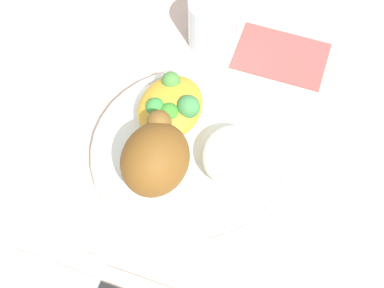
{
  "coord_description": "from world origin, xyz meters",
  "views": [
    {
      "loc": [
        -0.3,
        -0.12,
        0.59
      ],
      "look_at": [
        0.0,
        0.0,
        0.03
      ],
      "focal_mm": 49.43,
      "sensor_mm": 36.0,
      "label": 1
    }
  ],
  "objects_px": {
    "mac_cheese_with_broccoli": "(171,106)",
    "water_glass": "(213,22)",
    "knife": "(100,287)",
    "plate": "(192,152)",
    "fork": "(127,276)",
    "roasted_chicken": "(155,158)",
    "rice_pile": "(236,155)",
    "napkin": "(281,55)"
  },
  "relations": [
    {
      "from": "rice_pile",
      "to": "knife",
      "type": "relative_size",
      "value": 0.43
    },
    {
      "from": "rice_pile",
      "to": "mac_cheese_with_broccoli",
      "type": "distance_m",
      "value": 0.1
    },
    {
      "from": "fork",
      "to": "knife",
      "type": "bearing_deg",
      "value": 135.18
    },
    {
      "from": "knife",
      "to": "napkin",
      "type": "distance_m",
      "value": 0.4
    },
    {
      "from": "napkin",
      "to": "mac_cheese_with_broccoli",
      "type": "bearing_deg",
      "value": 148.83
    },
    {
      "from": "plate",
      "to": "fork",
      "type": "bearing_deg",
      "value": 177.37
    },
    {
      "from": "rice_pile",
      "to": "napkin",
      "type": "bearing_deg",
      "value": 0.12
    },
    {
      "from": "plate",
      "to": "knife",
      "type": "xyz_separation_m",
      "value": [
        -0.19,
        0.03,
        -0.01
      ]
    },
    {
      "from": "water_glass",
      "to": "roasted_chicken",
      "type": "bearing_deg",
      "value": -174.9
    },
    {
      "from": "rice_pile",
      "to": "plate",
      "type": "bearing_deg",
      "value": 91.3
    },
    {
      "from": "rice_pile",
      "to": "knife",
      "type": "bearing_deg",
      "value": 156.14
    },
    {
      "from": "mac_cheese_with_broccoli",
      "to": "fork",
      "type": "bearing_deg",
      "value": -170.44
    },
    {
      "from": "rice_pile",
      "to": "mac_cheese_with_broccoli",
      "type": "relative_size",
      "value": 0.84
    },
    {
      "from": "fork",
      "to": "napkin",
      "type": "bearing_deg",
      "value": -9.77
    },
    {
      "from": "plate",
      "to": "napkin",
      "type": "relative_size",
      "value": 1.98
    },
    {
      "from": "knife",
      "to": "water_glass",
      "type": "relative_size",
      "value": 2.49
    },
    {
      "from": "knife",
      "to": "water_glass",
      "type": "bearing_deg",
      "value": 2.36
    },
    {
      "from": "fork",
      "to": "knife",
      "type": "height_order",
      "value": "knife"
    },
    {
      "from": "fork",
      "to": "water_glass",
      "type": "distance_m",
      "value": 0.36
    },
    {
      "from": "plate",
      "to": "rice_pile",
      "type": "xyz_separation_m",
      "value": [
        0.0,
        -0.06,
        0.03
      ]
    },
    {
      "from": "rice_pile",
      "to": "water_glass",
      "type": "distance_m",
      "value": 0.21
    },
    {
      "from": "fork",
      "to": "mac_cheese_with_broccoli",
      "type": "bearing_deg",
      "value": 9.56
    },
    {
      "from": "mac_cheese_with_broccoli",
      "to": "knife",
      "type": "relative_size",
      "value": 0.51
    },
    {
      "from": "roasted_chicken",
      "to": "fork",
      "type": "distance_m",
      "value": 0.14
    },
    {
      "from": "roasted_chicken",
      "to": "fork",
      "type": "relative_size",
      "value": 0.69
    },
    {
      "from": "rice_pile",
      "to": "fork",
      "type": "height_order",
      "value": "rice_pile"
    },
    {
      "from": "roasted_chicken",
      "to": "rice_pile",
      "type": "distance_m",
      "value": 0.1
    },
    {
      "from": "knife",
      "to": "napkin",
      "type": "height_order",
      "value": "knife"
    },
    {
      "from": "rice_pile",
      "to": "water_glass",
      "type": "relative_size",
      "value": 1.08
    },
    {
      "from": "roasted_chicken",
      "to": "water_glass",
      "type": "distance_m",
      "value": 0.24
    },
    {
      "from": "mac_cheese_with_broccoli",
      "to": "water_glass",
      "type": "height_order",
      "value": "water_glass"
    },
    {
      "from": "water_glass",
      "to": "napkin",
      "type": "relative_size",
      "value": 0.6
    },
    {
      "from": "plate",
      "to": "water_glass",
      "type": "relative_size",
      "value": 3.31
    },
    {
      "from": "roasted_chicken",
      "to": "mac_cheese_with_broccoli",
      "type": "bearing_deg",
      "value": 11.9
    },
    {
      "from": "mac_cheese_with_broccoli",
      "to": "napkin",
      "type": "xyz_separation_m",
      "value": [
        0.16,
        -0.1,
        -0.04
      ]
    },
    {
      "from": "plate",
      "to": "napkin",
      "type": "xyz_separation_m",
      "value": [
        0.2,
        -0.06,
        -0.01
      ]
    },
    {
      "from": "plate",
      "to": "napkin",
      "type": "bearing_deg",
      "value": -15.75
    },
    {
      "from": "knife",
      "to": "rice_pile",
      "type": "bearing_deg",
      "value": -23.86
    },
    {
      "from": "mac_cheese_with_broccoli",
      "to": "knife",
      "type": "bearing_deg",
      "value": -176.92
    },
    {
      "from": "roasted_chicken",
      "to": "water_glass",
      "type": "bearing_deg",
      "value": 5.1
    },
    {
      "from": "roasted_chicken",
      "to": "knife",
      "type": "bearing_deg",
      "value": 177.9
    },
    {
      "from": "mac_cheese_with_broccoli",
      "to": "water_glass",
      "type": "xyz_separation_m",
      "value": [
        0.15,
        0.0,
        -0.0
      ]
    }
  ]
}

